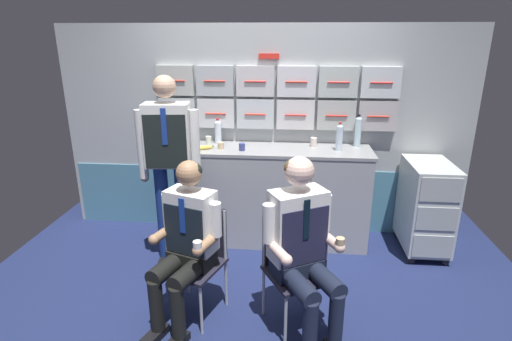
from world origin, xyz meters
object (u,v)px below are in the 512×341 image
Objects in this scene: water_bottle_blue_cap at (218,131)px; folding_chair_left at (199,249)px; crew_member_standing at (169,155)px; folding_chair_right at (291,257)px; coffee_cup_white at (209,140)px; service_trolley at (426,205)px; crew_member_right at (303,241)px; crew_member_left at (186,239)px; snack_banana at (204,147)px.

folding_chair_left is at bearing -86.66° from water_bottle_blue_cap.
water_bottle_blue_cap is (0.31, 0.68, 0.06)m from crew_member_standing.
folding_chair_right is 1.65m from coffee_cup_white.
folding_chair_left is 3.20× the size of water_bottle_blue_cap.
service_trolley is at bearing -7.17° from water_bottle_blue_cap.
service_trolley is at bearing 28.13° from folding_chair_left.
folding_chair_right is at bearing -139.15° from service_trolley.
crew_member_right is at bearing -61.17° from folding_chair_right.
coffee_cup_white is at bearing 70.23° from crew_member_standing.
coffee_cup_white is (0.22, 0.62, -0.01)m from crew_member_standing.
crew_member_left reaches higher than service_trolley.
folding_chair_right is at bearing -56.69° from coffee_cup_white.
folding_chair_left is at bearing -58.78° from crew_member_standing.
snack_banana reaches higher than folding_chair_right.
water_bottle_blue_cap is 3.09× the size of coffee_cup_white.
water_bottle_blue_cap is at bearing 93.34° from folding_chair_left.
crew_member_right is at bearing -134.12° from service_trolley.
folding_chair_left is (-1.98, -1.06, 0.02)m from service_trolley.
coffee_cup_white is (-0.09, -0.06, -0.08)m from water_bottle_blue_cap.
crew_member_right reaches higher than snack_banana.
folding_chair_right is (-1.29, -1.11, 0.02)m from service_trolley.
coffee_cup_white is (-0.11, 1.41, 0.36)m from crew_member_left.
crew_member_right is (0.77, -0.19, 0.21)m from folding_chair_left.
folding_chair_right is 1.69m from water_bottle_blue_cap.
crew_member_standing is (-1.08, 0.69, 0.54)m from folding_chair_right.
crew_member_right is 1.75m from coffee_cup_white.
crew_member_standing is 0.66m from coffee_cup_white.
crew_member_right is 15.52× the size of coffee_cup_white.
crew_member_standing is 20.89× the size of coffee_cup_white.
crew_member_standing reaches higher than crew_member_right.
crew_member_right is 1.46m from crew_member_standing.
folding_chair_left is at bearing 166.18° from crew_member_right.
service_trolley is 3.52× the size of water_bottle_blue_cap.
service_trolley is 2.21m from snack_banana.
folding_chair_left is 1.37m from coffee_cup_white.
water_bottle_blue_cap is at bearing 172.83° from service_trolley.
service_trolley is 1.75m from crew_member_right.
crew_member_right reaches higher than folding_chair_left.
crew_member_standing is at bearing -114.38° from water_bottle_blue_cap.
folding_chair_right is 4.77× the size of snack_banana.
coffee_cup_white is at bearing 94.45° from crew_member_left.
service_trolley reaches higher than folding_chair_right.
folding_chair_right is 0.47× the size of crew_member_standing.
coffee_cup_white is 0.20m from snack_banana.
folding_chair_left is 1.45m from water_bottle_blue_cap.
folding_chair_right is at bearing 118.83° from crew_member_right.
crew_member_left is 4.77× the size of water_bottle_blue_cap.
folding_chair_right is 1.49m from snack_banana.
coffee_cup_white is at bearing 174.80° from service_trolley.
coffee_cup_white is (-0.16, 1.25, 0.53)m from folding_chair_left.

